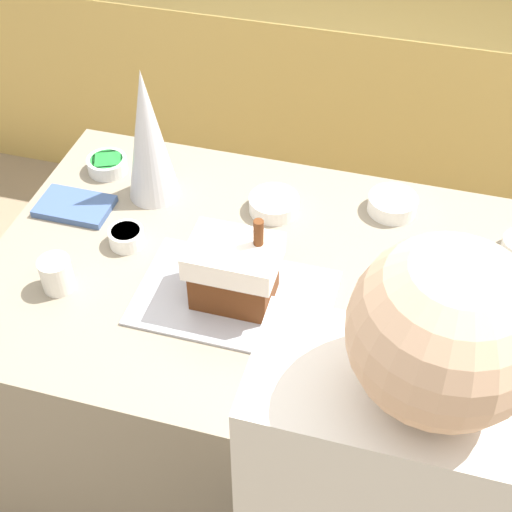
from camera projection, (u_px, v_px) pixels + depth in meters
name	position (u px, v px, depth m)	size (l,w,h in m)	color
ground_plane	(263.00, 467.00, 2.47)	(12.00, 12.00, 0.00)	gray
back_cabinet_block	(359.00, 97.00, 3.32)	(6.00, 0.60, 0.92)	tan
kitchen_island	(265.00, 386.00, 2.14)	(1.44, 0.95, 0.95)	gray
baking_tray	(235.00, 298.00, 1.75)	(0.48, 0.31, 0.01)	#B2B2BC
gingerbread_house	(234.00, 271.00, 1.68)	(0.21, 0.16, 0.24)	#5B2D14
decorative_tree	(148.00, 136.00, 1.90)	(0.15, 0.15, 0.39)	silver
candy_bowl_front_corner	(393.00, 203.00, 1.97)	(0.14, 0.14, 0.05)	white
candy_bowl_far_left	(107.00, 164.00, 2.10)	(0.12, 0.12, 0.04)	silver
candy_bowl_near_tray_left	(274.00, 204.00, 1.97)	(0.14, 0.14, 0.04)	white
candy_bowl_behind_tray	(126.00, 236.00, 1.87)	(0.09, 0.09, 0.05)	white
cookbook	(75.00, 206.00, 1.98)	(0.20, 0.13, 0.02)	#3F598C
mug	(57.00, 274.00, 1.75)	(0.08, 0.08, 0.09)	white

